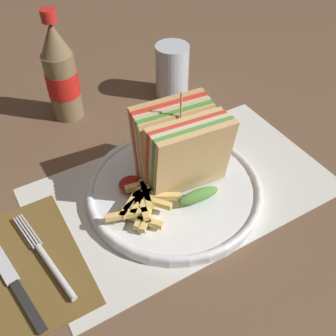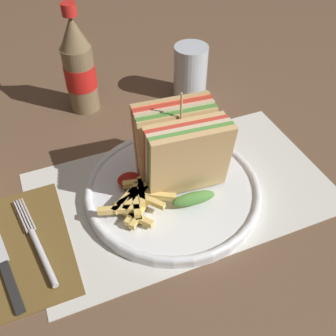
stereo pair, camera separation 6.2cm
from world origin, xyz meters
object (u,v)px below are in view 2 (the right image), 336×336
object	(u,v)px
fork	(39,248)
plate_main	(173,189)
knife	(0,253)
glass_near	(190,72)
club_sandwich	(181,151)
coke_bottle_near	(79,67)

from	to	relation	value
fork	plate_main	bearing A→B (deg)	-1.22
fork	knife	size ratio (longest dim) A/B	0.82
plate_main	glass_near	distance (m)	0.29
plate_main	fork	world-z (taller)	plate_main
club_sandwich	fork	world-z (taller)	club_sandwich
club_sandwich	fork	size ratio (longest dim) A/B	0.95
plate_main	fork	bearing A→B (deg)	-172.25
knife	coke_bottle_near	world-z (taller)	coke_bottle_near
glass_near	plate_main	bearing A→B (deg)	-120.07
club_sandwich	glass_near	size ratio (longest dim) A/B	1.47
plate_main	club_sandwich	world-z (taller)	club_sandwich
glass_near	coke_bottle_near	bearing A→B (deg)	168.89
knife	coke_bottle_near	bearing A→B (deg)	48.27
coke_bottle_near	glass_near	world-z (taller)	coke_bottle_near
plate_main	club_sandwich	bearing A→B (deg)	28.40
plate_main	glass_near	world-z (taller)	glass_near
fork	knife	distance (m)	0.05
plate_main	knife	xyz separation A→B (m)	(-0.27, -0.02, -0.00)
club_sandwich	knife	size ratio (longest dim) A/B	0.77
knife	fork	bearing A→B (deg)	-23.90
fork	coke_bottle_near	world-z (taller)	coke_bottle_near
club_sandwich	glass_near	distance (m)	0.27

